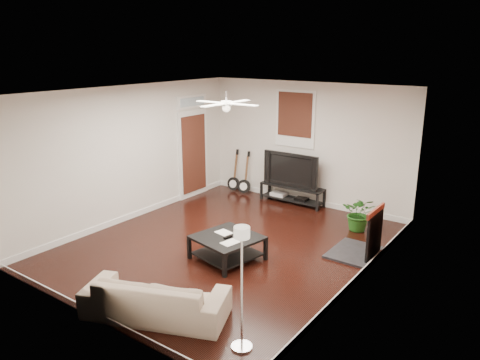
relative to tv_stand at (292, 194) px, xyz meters
name	(u,v)px	position (x,y,z in m)	size (l,w,h in m)	color
room	(227,171)	(0.21, -2.78, 1.19)	(5.01, 6.01, 2.81)	black
brick_accent	(385,181)	(2.70, -1.78, 1.19)	(0.02, 2.20, 2.80)	#A14A34
fireplace	(364,231)	(2.41, -1.78, 0.25)	(0.80, 1.10, 0.92)	black
window_back	(295,119)	(-0.09, 0.19, 1.74)	(1.00, 0.06, 1.30)	#36170E
door_left	(193,146)	(-2.25, -0.88, 1.04)	(0.08, 1.00, 2.50)	white
tv_stand	(292,194)	(0.00, 0.00, 0.00)	(1.53, 0.41, 0.43)	black
tv	(293,169)	(0.00, 0.02, 0.61)	(1.37, 0.18, 0.79)	black
coffee_table	(227,248)	(0.57, -3.26, -0.01)	(0.99, 0.99, 0.42)	black
sofa	(156,297)	(0.85, -5.23, 0.07)	(1.94, 0.76, 0.57)	#C2AB92
floor_lamp	(242,289)	(2.20, -5.13, 0.58)	(0.26, 0.26, 1.58)	silver
potted_plant	(360,213)	(1.92, -0.70, 0.15)	(0.65, 0.56, 0.72)	#215B1A
guitar_left	(233,171)	(-1.68, -0.03, 0.32)	(0.33, 0.23, 1.07)	black
guitar_right	(244,173)	(-1.33, -0.06, 0.32)	(0.33, 0.23, 1.07)	black
ceiling_fan	(226,103)	(0.21, -2.78, 2.39)	(1.24, 1.24, 0.32)	white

